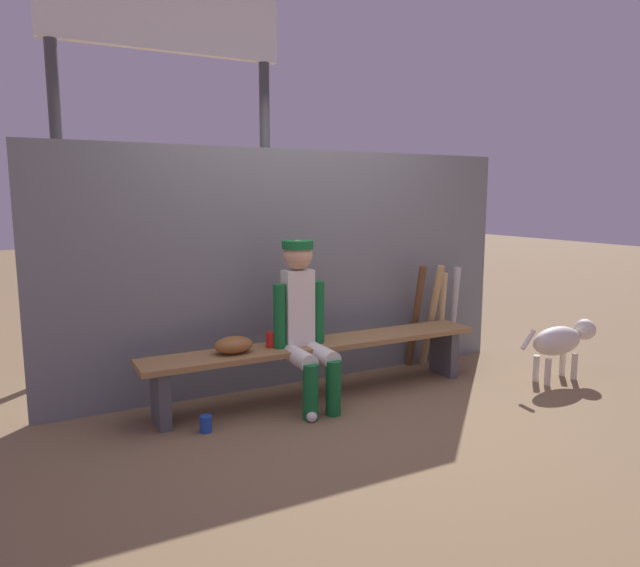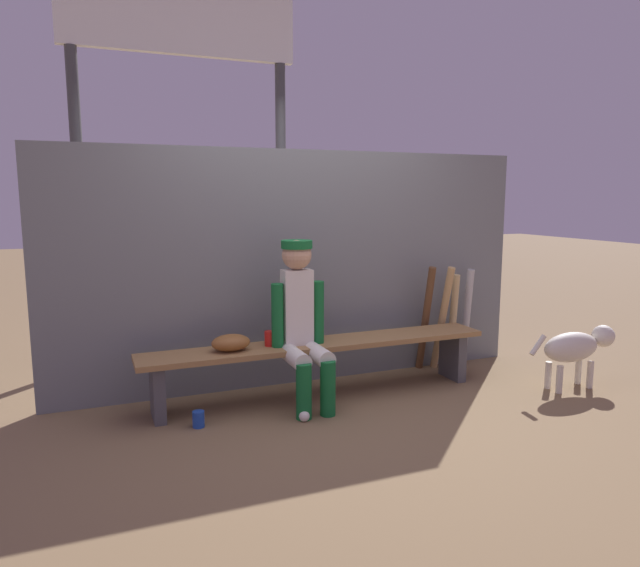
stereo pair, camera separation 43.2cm
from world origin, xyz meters
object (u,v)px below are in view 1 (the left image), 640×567
at_px(dugout_bench, 320,353).
at_px(cup_on_bench, 271,340).
at_px(baseball_glove, 234,345).
at_px(player_seated, 304,319).
at_px(bat_wood_natural, 441,318).
at_px(dog, 562,341).
at_px(bat_aluminum_silver, 453,314).
at_px(cup_on_ground, 206,424).
at_px(scoreboard, 173,53).
at_px(bat_wood_dark, 416,317).
at_px(baseball, 312,417).
at_px(bat_wood_tan, 432,316).

bearing_deg(dugout_bench, cup_on_bench, 175.48).
distance_m(dugout_bench, baseball_glove, 0.71).
relative_size(player_seated, bat_wood_natural, 1.44).
height_order(baseball_glove, dog, baseball_glove).
relative_size(bat_wood_natural, bat_aluminum_silver, 0.95).
distance_m(player_seated, cup_on_ground, 1.01).
bearing_deg(player_seated, cup_on_bench, 146.76).
distance_m(cup_on_bench, scoreboard, 2.76).
height_order(dugout_bench, dog, dog).
bearing_deg(bat_wood_natural, cup_on_ground, -167.43).
distance_m(bat_wood_dark, cup_on_bench, 1.52).
height_order(player_seated, baseball, player_seated).
distance_m(bat_wood_tan, scoreboard, 3.28).
bearing_deg(baseball_glove, bat_wood_natural, 7.59).
xyz_separation_m(baseball, scoreboard, (-0.37, 1.96, 2.75)).
height_order(dugout_bench, baseball_glove, baseball_glove).
bearing_deg(cup_on_ground, baseball, -14.15).
bearing_deg(cup_on_ground, dugout_bench, 14.43).
relative_size(cup_on_ground, cup_on_bench, 1.00).
height_order(player_seated, bat_aluminum_silver, player_seated).
xyz_separation_m(bat_wood_tan, scoreboard, (-1.92, 1.30, 2.32)).
distance_m(bat_wood_dark, bat_wood_tan, 0.15).
relative_size(dugout_bench, scoreboard, 0.70).
distance_m(player_seated, cup_on_bench, 0.29).
relative_size(baseball_glove, cup_on_ground, 2.55).
bearing_deg(player_seated, bat_wood_tan, 13.20).
xyz_separation_m(baseball, dog, (2.28, -0.15, 0.30)).
bearing_deg(baseball, bat_aluminum_silver, 21.26).
relative_size(bat_wood_tan, baseball, 12.74).
bearing_deg(bat_wood_natural, bat_wood_tan, -162.88).
height_order(dugout_bench, player_seated, player_seated).
bearing_deg(player_seated, baseball_glove, 168.46).
relative_size(dugout_bench, baseball_glove, 9.74).
bearing_deg(bat_wood_tan, baseball_glove, -173.13).
distance_m(player_seated, baseball, 0.70).
xyz_separation_m(baseball_glove, scoreboard, (0.03, 1.53, 2.29)).
distance_m(dugout_bench, baseball, 0.60).
distance_m(cup_on_bench, dog, 2.46).
bearing_deg(baseball, bat_wood_dark, 26.48).
distance_m(bat_wood_dark, cup_on_ground, 2.19).
bearing_deg(bat_wood_dark, bat_wood_natural, 1.87).
bearing_deg(baseball_glove, cup_on_ground, -138.99).
xyz_separation_m(dugout_bench, scoreboard, (-0.66, 1.53, 2.44)).
height_order(dugout_bench, bat_wood_natural, bat_wood_natural).
height_order(bat_wood_tan, dog, bat_wood_tan).
height_order(bat_aluminum_silver, cup_on_bench, bat_aluminum_silver).
xyz_separation_m(bat_aluminum_silver, dog, (0.43, -0.87, -0.11)).
bearing_deg(scoreboard, baseball, -79.20).
bearing_deg(player_seated, scoreboard, 106.30).
height_order(bat_wood_natural, bat_aluminum_silver, bat_aluminum_silver).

